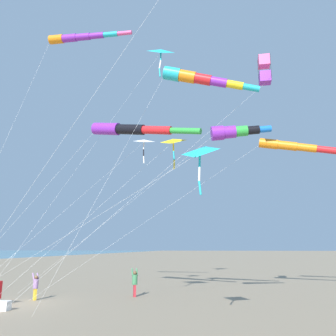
# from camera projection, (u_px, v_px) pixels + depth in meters

# --- Properties ---
(ground_plane) EXTENTS (600.00, 600.00, 0.00)m
(ground_plane) POSITION_uv_depth(u_px,v_px,m) (12.00, 305.00, 17.42)
(ground_plane) COLOR gray
(cooler_box) EXTENTS (0.62, 0.42, 0.42)m
(cooler_box) POSITION_uv_depth(u_px,v_px,m) (3.00, 306.00, 15.91)
(cooler_box) COLOR white
(cooler_box) RESTS_ON ground_plane
(person_child_green_jacket) EXTENTS (0.50, 0.50, 1.41)m
(person_child_green_jacket) POSITION_uv_depth(u_px,v_px,m) (36.00, 285.00, 19.19)
(person_child_green_jacket) COLOR gold
(person_child_green_jacket) RESTS_ON ground_plane
(person_child_grey_jacket) EXTENTS (0.48, 0.55, 1.58)m
(person_child_grey_jacket) POSITION_uv_depth(u_px,v_px,m) (135.00, 281.00, 20.51)
(person_child_grey_jacket) COLOR #B72833
(person_child_grey_jacket) RESTS_ON ground_plane
(kite_windsock_teal_far_right) EXTENTS (11.88, 6.37, 10.78)m
(kite_windsock_teal_far_right) POSITION_uv_depth(u_px,v_px,m) (129.00, 129.00, 21.81)
(kite_windsock_teal_far_right) COLOR purple
(kite_windsock_teal_far_right) RESTS_ON ground_plane
(kite_windsock_blue_topmost) EXTENTS (10.07, 3.61, 12.60)m
(kite_windsock_blue_topmost) POSITION_uv_depth(u_px,v_px,m) (198.00, 78.00, 19.10)
(kite_windsock_blue_topmost) COLOR #1EB7C6
(kite_windsock_blue_topmost) RESTS_ON ground_plane
(kite_windsock_checkered_midright) EXTENTS (15.51, 3.37, 9.23)m
(kite_windsock_checkered_midright) POSITION_uv_depth(u_px,v_px,m) (233.00, 132.00, 18.96)
(kite_windsock_checkered_midright) COLOR purple
(kite_windsock_checkered_midright) RESTS_ON ground_plane
(kite_delta_rainbow_low_near) EXTENTS (9.09, 5.71, 9.80)m
(kite_delta_rainbow_low_near) POSITION_uv_depth(u_px,v_px,m) (173.00, 142.00, 22.55)
(kite_delta_rainbow_low_near) COLOR yellow
(kite_delta_rainbow_low_near) RESTS_ON ground_plane
(kite_windsock_purple_drifting) EXTENTS (19.83, 4.96, 9.87)m
(kite_windsock_purple_drifting) POSITION_uv_depth(u_px,v_px,m) (300.00, 147.00, 22.45)
(kite_windsock_purple_drifting) COLOR orange
(kite_windsock_purple_drifting) RESTS_ON ground_plane
(kite_delta_orange_high_right) EXTENTS (8.63, 8.77, 18.57)m
(kite_delta_orange_high_right) POSITION_uv_depth(u_px,v_px,m) (161.00, 52.00, 28.06)
(kite_delta_orange_high_right) COLOR #1EB7C6
(kite_delta_orange_high_right) RESTS_ON ground_plane
(kite_windsock_black_fish_shape) EXTENTS (7.99, 4.98, 16.93)m
(kite_windsock_black_fish_shape) POSITION_uv_depth(u_px,v_px,m) (79.00, 37.00, 23.65)
(kite_windsock_black_fish_shape) COLOR orange
(kite_windsock_black_fish_shape) RESTS_ON ground_plane
(kite_delta_red_high_left) EXTENTS (12.52, 3.21, 6.59)m
(kite_delta_red_high_left) POSITION_uv_depth(u_px,v_px,m) (198.00, 153.00, 13.05)
(kite_delta_red_high_left) COLOR #1EB7C6
(kite_delta_red_high_left) RESTS_ON ground_plane
(kite_delta_long_streamer_right) EXTENTS (8.12, 7.88, 10.37)m
(kite_delta_long_streamer_right) POSITION_uv_depth(u_px,v_px,m) (144.00, 142.00, 24.80)
(kite_delta_long_streamer_right) COLOR white
(kite_delta_long_streamer_right) RESTS_ON ground_plane
(kite_box_striped_overhead) EXTENTS (12.34, 5.86, 13.81)m
(kite_box_striped_overhead) POSITION_uv_depth(u_px,v_px,m) (264.00, 70.00, 20.61)
(kite_box_striped_overhead) COLOR #EF4C93
(kite_box_striped_overhead) RESTS_ON ground_plane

